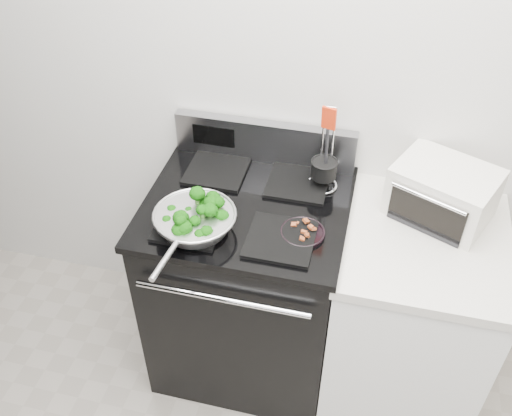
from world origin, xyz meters
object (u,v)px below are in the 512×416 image
(bacon_plate, at_px, (303,230))
(gas_range, at_px, (248,283))
(skillet, at_px, (195,220))
(utensil_holder, at_px, (324,173))
(toaster_oven, at_px, (443,192))

(bacon_plate, bearing_deg, gas_range, 153.36)
(skillet, relative_size, utensil_holder, 1.30)
(gas_range, xyz_separation_m, bacon_plate, (0.24, -0.12, 0.48))
(gas_range, distance_m, toaster_oven, 0.91)
(gas_range, height_order, toaster_oven, gas_range)
(skillet, xyz_separation_m, bacon_plate, (0.38, 0.07, -0.03))
(gas_range, bearing_deg, bacon_plate, -26.64)
(bacon_plate, distance_m, toaster_oven, 0.56)
(bacon_plate, bearing_deg, utensil_holder, 84.62)
(bacon_plate, xyz_separation_m, utensil_holder, (0.03, 0.29, 0.05))
(gas_range, distance_m, utensil_holder, 0.62)
(gas_range, relative_size, skillet, 2.34)
(skillet, bearing_deg, toaster_oven, 27.78)
(utensil_holder, relative_size, toaster_oven, 0.84)
(bacon_plate, xyz_separation_m, toaster_oven, (0.48, 0.27, 0.06))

